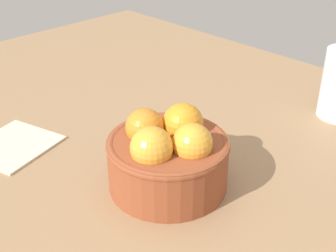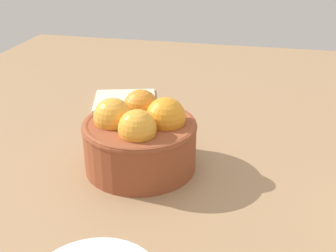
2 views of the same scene
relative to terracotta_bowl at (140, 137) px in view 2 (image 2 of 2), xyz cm
name	(u,v)px [view 2 (image 2 of 2)]	position (x,y,z in cm)	size (l,w,h in cm)	color
ground_plane	(141,184)	(0.01, -0.02, -6.39)	(117.29, 87.45, 4.83)	#997551
terracotta_bowl	(140,137)	(0.00, 0.00, 0.00)	(13.21, 13.21, 8.74)	brown
folded_napkin	(125,99)	(-19.60, -8.33, -3.68)	(9.18, 9.81, 0.60)	beige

